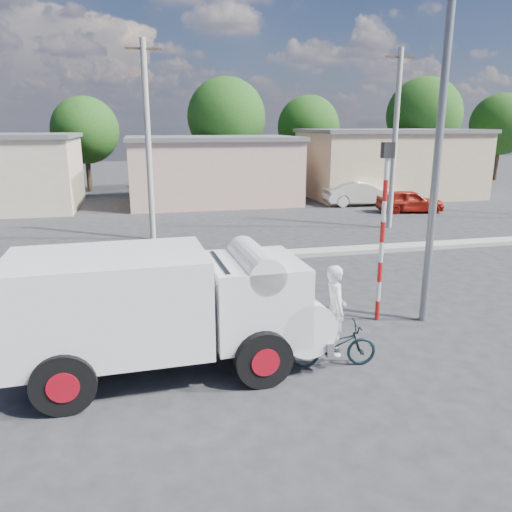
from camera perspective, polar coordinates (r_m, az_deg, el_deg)
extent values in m
plane|color=#27272A|center=(10.66, 1.45, -11.68)|extent=(120.00, 120.00, 0.00)
cube|color=#99968E|center=(18.02, -4.91, -0.27)|extent=(40.00, 0.80, 0.16)
cylinder|color=black|center=(9.23, -21.10, -13.40)|extent=(1.11, 0.36, 1.10)
cylinder|color=#B60D1C|center=(9.23, -21.10, -13.40)|extent=(0.55, 0.38, 0.54)
cylinder|color=black|center=(11.12, -20.07, -8.39)|extent=(1.11, 0.36, 1.10)
cylinder|color=#B60D1C|center=(11.12, -20.07, -8.39)|extent=(0.55, 0.38, 0.54)
cylinder|color=black|center=(9.44, 0.84, -11.65)|extent=(1.11, 0.36, 1.10)
cylinder|color=#B60D1C|center=(9.44, 0.84, -11.65)|extent=(0.55, 0.38, 0.54)
cylinder|color=black|center=(11.30, -2.08, -7.07)|extent=(1.11, 0.36, 1.10)
cylinder|color=#B60D1C|center=(11.30, -2.08, -7.07)|extent=(0.55, 0.38, 0.54)
cube|color=black|center=(10.08, -10.84, -9.66)|extent=(4.62, 1.45, 0.18)
cube|color=white|center=(9.73, -16.39, -5.10)|extent=(3.66, 2.31, 1.84)
cube|color=white|center=(10.07, -0.23, -4.69)|extent=(1.86, 2.10, 1.54)
cylinder|color=white|center=(10.46, 4.29, -6.59)|extent=(1.16, 2.08, 1.10)
cylinder|color=white|center=(9.86, -0.23, -0.87)|extent=(0.77, 2.06, 0.70)
cube|color=silver|center=(10.74, 6.28, -8.35)|extent=(0.21, 2.15, 0.28)
cube|color=black|center=(9.78, -4.19, -2.56)|extent=(0.14, 1.70, 0.70)
imported|color=black|center=(10.31, 8.85, -10.02)|extent=(1.80, 0.81, 0.91)
imported|color=silver|center=(10.13, 8.95, -7.67)|extent=(0.51, 0.71, 1.83)
imported|color=beige|center=(30.91, 11.87, 7.03)|extent=(4.50, 1.87, 1.45)
imported|color=#9C1A0F|center=(29.15, 17.18, 6.03)|extent=(3.87, 2.14, 1.25)
cylinder|color=red|center=(12.92, 13.69, -6.03)|extent=(0.11, 0.11, 0.50)
cylinder|color=white|center=(12.76, 13.83, -3.93)|extent=(0.11, 0.11, 0.50)
cylinder|color=red|center=(12.61, 13.97, -1.78)|extent=(0.11, 0.11, 0.50)
cylinder|color=white|center=(12.48, 14.11, 0.42)|extent=(0.11, 0.11, 0.50)
cylinder|color=red|center=(12.37, 14.25, 2.67)|extent=(0.11, 0.11, 0.50)
cylinder|color=white|center=(12.28, 14.40, 4.95)|extent=(0.11, 0.11, 0.50)
cylinder|color=red|center=(12.21, 14.55, 7.26)|extent=(0.11, 0.11, 0.50)
cylinder|color=white|center=(12.15, 14.71, 9.59)|extent=(0.11, 0.11, 0.50)
cube|color=black|center=(12.13, 14.84, 11.61)|extent=(0.28, 0.18, 0.36)
cylinder|color=slate|center=(12.41, 20.22, 12.75)|extent=(0.18, 0.18, 9.00)
cube|color=tan|center=(31.67, -5.06, 9.60)|extent=(10.00, 7.00, 3.80)
cube|color=#59595B|center=(31.55, -5.15, 13.26)|extent=(10.30, 7.30, 0.24)
cube|color=tan|center=(35.38, 14.86, 10.05)|extent=(11.00, 7.00, 4.20)
cube|color=#59595B|center=(35.29, 15.10, 13.64)|extent=(11.30, 7.30, 0.24)
cylinder|color=#38281E|center=(38.52, -18.63, 9.58)|extent=(0.36, 0.36, 3.47)
sphere|color=#2B5E1C|center=(38.40, -18.95, 13.44)|extent=(4.71, 4.71, 4.71)
cylinder|color=#38281E|center=(37.87, -3.33, 10.79)|extent=(0.36, 0.36, 4.20)
sphere|color=#2B5E1C|center=(37.78, -3.41, 15.56)|extent=(5.70, 5.70, 5.70)
cylinder|color=#38281E|center=(41.57, 5.91, 10.71)|extent=(0.36, 0.36, 3.64)
sphere|color=#2B5E1C|center=(41.46, 6.01, 14.47)|extent=(4.94, 4.94, 4.94)
cylinder|color=#38281E|center=(43.53, 18.29, 10.72)|extent=(0.36, 0.36, 4.37)
sphere|color=#2B5E1C|center=(43.46, 18.65, 15.02)|extent=(5.93, 5.93, 5.93)
cylinder|color=#38281E|center=(48.94, 25.82, 10.05)|extent=(0.36, 0.36, 3.81)
sphere|color=#2B5E1C|center=(48.85, 26.21, 13.38)|extent=(5.17, 5.17, 5.17)
cylinder|color=#99968E|center=(21.25, -12.23, 12.47)|extent=(0.24, 0.24, 8.00)
cube|color=#38281E|center=(21.43, -12.79, 22.12)|extent=(1.40, 0.08, 0.08)
cylinder|color=#99968E|center=(24.12, 15.57, 12.51)|extent=(0.24, 0.24, 8.00)
cube|color=#38281E|center=(24.27, 16.20, 21.01)|extent=(1.40, 0.08, 0.08)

